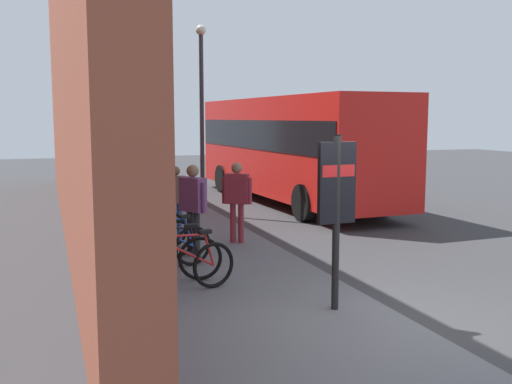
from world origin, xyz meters
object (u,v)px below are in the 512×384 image
object	(u,v)px
pedestrian_by_facade	(237,194)
bicycle_under_window	(146,231)
transit_info_sign	(337,194)
pedestrian_crossing_street	(176,194)
bicycle_mid_rack	(168,258)
city_bus	(291,143)
bicycle_leaning_wall	(184,268)
bicycle_end_of_row	(149,238)
pedestrian_near_bus	(193,200)
bicycle_far_end	(166,248)
street_lamp	(202,102)

from	to	relation	value
pedestrian_by_facade	bicycle_under_window	bearing A→B (deg)	92.88
transit_info_sign	pedestrian_crossing_street	distance (m)	5.63
bicycle_mid_rack	city_bus	bearing A→B (deg)	-33.85
bicycle_leaning_wall	bicycle_end_of_row	world-z (taller)	same
pedestrian_near_bus	pedestrian_by_facade	bearing A→B (deg)	-53.18
pedestrian_near_bus	bicycle_end_of_row	bearing A→B (deg)	90.06
bicycle_leaning_wall	city_bus	distance (m)	10.75
bicycle_far_end	transit_info_sign	xyz separation A→B (m)	(-2.88, -1.78, 1.21)
bicycle_mid_rack	bicycle_leaning_wall	bearing A→B (deg)	-171.59
pedestrian_crossing_street	pedestrian_near_bus	xyz separation A→B (m)	(-1.74, 0.03, 0.10)
bicycle_under_window	pedestrian_by_facade	bearing A→B (deg)	-87.12
bicycle_leaning_wall	transit_info_sign	distance (m)	2.59
bicycle_leaning_wall	pedestrian_by_facade	xyz separation A→B (m)	(3.21, -1.86, 0.64)
city_bus	pedestrian_by_facade	bearing A→B (deg)	147.95
pedestrian_by_facade	pedestrian_crossing_street	xyz separation A→B (m)	(0.88, 1.12, -0.07)
bicycle_far_end	street_lamp	distance (m)	7.07
bicycle_leaning_wall	bicycle_under_window	distance (m)	3.11
pedestrian_by_facade	pedestrian_near_bus	world-z (taller)	pedestrian_near_bus
transit_info_sign	pedestrian_by_facade	bearing A→B (deg)	-0.67
bicycle_under_window	pedestrian_crossing_street	bearing A→B (deg)	-39.60
bicycle_far_end	city_bus	bearing A→B (deg)	-35.93
bicycle_far_end	pedestrian_crossing_street	size ratio (longest dim) A/B	1.10
bicycle_mid_rack	pedestrian_by_facade	distance (m)	3.26
transit_info_sign	city_bus	world-z (taller)	city_bus
bicycle_end_of_row	bicycle_under_window	distance (m)	0.76
bicycle_under_window	street_lamp	size ratio (longest dim) A/B	0.34
bicycle_end_of_row	transit_info_sign	distance (m)	4.40
pedestrian_by_facade	bicycle_mid_rack	bearing A→B (deg)	142.25
bicycle_under_window	pedestrian_by_facade	world-z (taller)	pedestrian_by_facade
bicycle_mid_rack	pedestrian_by_facade	xyz separation A→B (m)	(2.53, -1.96, 0.64)
bicycle_leaning_wall	transit_info_sign	size ratio (longest dim) A/B	0.72
transit_info_sign	pedestrian_near_bus	xyz separation A→B (m)	(3.76, 1.09, -0.54)
city_bus	pedestrian_crossing_street	world-z (taller)	city_bus
bicycle_under_window	pedestrian_by_facade	distance (m)	2.03
pedestrian_near_bus	bicycle_leaning_wall	bearing A→B (deg)	163.13
bicycle_leaning_wall	pedestrian_crossing_street	bearing A→B (deg)	-10.25
bicycle_mid_rack	pedestrian_near_bus	bearing A→B (deg)	-25.98
bicycle_far_end	bicycle_under_window	size ratio (longest dim) A/B	0.98
bicycle_leaning_wall	pedestrian_crossing_street	xyz separation A→B (m)	(4.09, -0.74, 0.57)
bicycle_leaning_wall	street_lamp	size ratio (longest dim) A/B	0.34
pedestrian_by_facade	bicycle_end_of_row	bearing A→B (deg)	113.26
bicycle_far_end	transit_info_sign	size ratio (longest dim) A/B	0.72
bicycle_far_end	pedestrian_near_bus	bearing A→B (deg)	-38.37
bicycle_far_end	city_bus	world-z (taller)	city_bus
transit_info_sign	city_bus	distance (m)	11.16
bicycle_far_end	bicycle_mid_rack	bearing A→B (deg)	171.52
bicycle_under_window	pedestrian_near_bus	distance (m)	1.28
bicycle_end_of_row	city_bus	size ratio (longest dim) A/B	0.17
bicycle_leaning_wall	pedestrian_crossing_street	world-z (taller)	pedestrian_crossing_street
bicycle_under_window	street_lamp	xyz separation A→B (m)	(4.52, -2.32, 2.66)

